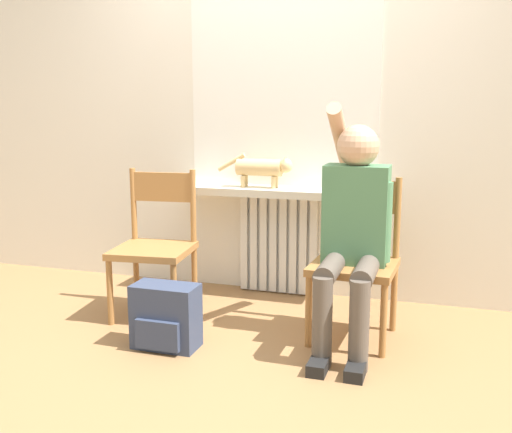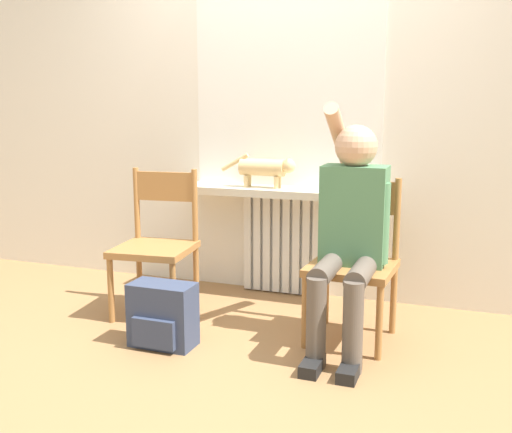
{
  "view_description": "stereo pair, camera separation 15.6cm",
  "coord_description": "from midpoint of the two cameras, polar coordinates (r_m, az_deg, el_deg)",
  "views": [
    {
      "loc": [
        1.05,
        -2.67,
        1.28
      ],
      "look_at": [
        0.0,
        0.62,
        0.63
      ],
      "focal_mm": 42.0,
      "sensor_mm": 36.0,
      "label": 1
    },
    {
      "loc": [
        1.19,
        -2.62,
        1.28
      ],
      "look_at": [
        0.0,
        0.62,
        0.63
      ],
      "focal_mm": 42.0,
      "sensor_mm": 36.0,
      "label": 2
    }
  ],
  "objects": [
    {
      "name": "person",
      "position": [
        3.16,
        7.87,
        -0.72
      ],
      "size": [
        0.36,
        0.97,
        1.29
      ],
      "color": "brown",
      "rests_on": "ground_plane"
    },
    {
      "name": "radiator",
      "position": [
        4.07,
        1.16,
        -2.6
      ],
      "size": [
        0.55,
        0.08,
        0.69
      ],
      "color": "silver",
      "rests_on": "ground_plane"
    },
    {
      "name": "backpack",
      "position": [
        3.25,
        -9.99,
        -9.41
      ],
      "size": [
        0.35,
        0.21,
        0.34
      ],
      "color": "#333D56",
      "rests_on": "ground_plane"
    },
    {
      "name": "chair_right",
      "position": [
        3.31,
        8.14,
        -3.95
      ],
      "size": [
        0.46,
        0.46,
        0.88
      ],
      "rotation": [
        0.0,
        0.0,
        -0.05
      ],
      "color": "#9E6B38",
      "rests_on": "ground_plane"
    },
    {
      "name": "chair_left",
      "position": [
        3.7,
        -10.76,
        -2.48
      ],
      "size": [
        0.49,
        0.49,
        0.88
      ],
      "rotation": [
        0.0,
        0.0,
        0.11
      ],
      "color": "#9E6B38",
      "rests_on": "ground_plane"
    },
    {
      "name": "wall_with_window",
      "position": [
        4.04,
        1.54,
        11.7
      ],
      "size": [
        7.0,
        0.06,
        2.7
      ],
      "color": "white",
      "rests_on": "ground_plane"
    },
    {
      "name": "window_glass",
      "position": [
        4.01,
        1.4,
        12.74
      ],
      "size": [
        1.27,
        0.01,
        1.37
      ],
      "color": "white",
      "rests_on": "windowsill"
    },
    {
      "name": "ground_plane",
      "position": [
        3.15,
        -4.99,
        -13.31
      ],
      "size": [
        12.0,
        12.0,
        0.0
      ],
      "primitive_type": "plane",
      "color": "olive"
    },
    {
      "name": "windowsill",
      "position": [
        3.92,
        0.82,
        2.36
      ],
      "size": [
        1.32,
        0.27,
        0.05
      ],
      "color": "beige",
      "rests_on": "radiator"
    },
    {
      "name": "cat",
      "position": [
        3.92,
        -0.48,
        4.67
      ],
      "size": [
        0.51,
        0.11,
        0.22
      ],
      "color": "#DBB77A",
      "rests_on": "windowsill"
    }
  ]
}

